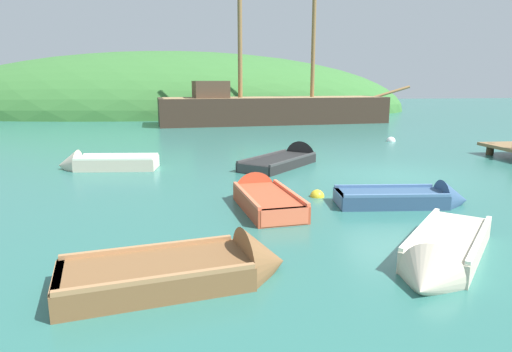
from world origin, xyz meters
TOP-DOWN VIEW (x-y plane):
  - ground_plane at (0.00, 0.00)m, footprint 120.00×120.00m
  - shore_hill at (-7.71, 31.15)m, footprint 45.70×21.03m
  - sailing_ship at (-0.50, 17.98)m, footprint 18.42×5.37m
  - rowboat_near_dock at (-8.95, 2.37)m, footprint 3.31×1.40m
  - rowboat_portside at (-2.12, -6.47)m, footprint 2.85×3.05m
  - rowboat_far at (-2.64, 2.47)m, footprint 3.52×3.72m
  - rowboat_outer_right at (-0.98, -3.17)m, footprint 3.17×1.32m
  - rowboat_center at (-6.00, -6.53)m, footprint 3.43×1.83m
  - rowboat_outer_left at (-4.41, -2.68)m, footprint 1.40×3.09m
  - buoy_orange at (-1.49, 5.92)m, footprint 0.39×0.39m
  - buoy_yellow at (-2.93, -2.13)m, footprint 0.36×0.36m
  - buoy_white at (3.56, 7.65)m, footprint 0.43×0.43m

SIDE VIEW (x-z plane):
  - ground_plane at x=0.00m, z-range 0.00..0.00m
  - shore_hill at x=-7.71m, z-range -5.63..5.63m
  - buoy_orange at x=-1.49m, z-range -0.19..0.19m
  - buoy_yellow at x=-2.93m, z-range -0.18..0.18m
  - buoy_white at x=3.56m, z-range -0.22..0.22m
  - rowboat_far at x=-2.64m, z-range -0.52..0.71m
  - rowboat_outer_right at x=-0.98m, z-range -0.38..0.59m
  - rowboat_center at x=-6.00m, z-range -0.48..0.71m
  - rowboat_portside at x=-2.12m, z-range -0.35..0.59m
  - rowboat_outer_left at x=-4.41m, z-range -0.39..0.65m
  - rowboat_near_dock at x=-8.95m, z-range -0.38..0.65m
  - sailing_ship at x=-0.50m, z-range -5.58..6.89m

